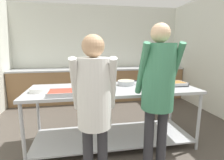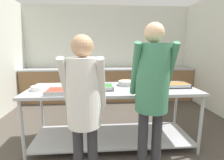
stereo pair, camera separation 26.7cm
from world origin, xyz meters
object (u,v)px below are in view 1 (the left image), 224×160
serving_tray_vegetables (171,84)px  water_bottle (160,62)px  sauce_pan (126,83)px  plate_stack (38,90)px  guest_serving_right (158,85)px  serving_tray_roast (63,93)px  broccoli_bowl (143,81)px  serving_tray_greens (97,88)px  guest_serving_left (94,100)px

serving_tray_vegetables → water_bottle: bearing=68.6°
sauce_pan → serving_tray_vegetables: 0.71m
plate_stack → guest_serving_right: (1.41, -0.64, 0.16)m
serving_tray_roast → broccoli_bowl: bearing=23.6°
serving_tray_greens → guest_serving_left: (-0.11, -0.81, 0.08)m
guest_serving_left → sauce_pan: bearing=60.5°
plate_stack → water_bottle: size_ratio=0.79×
sauce_pan → guest_serving_left: (-0.59, -1.04, 0.06)m
guest_serving_left → broccoli_bowl: bearing=51.8°
plate_stack → water_bottle: water_bottle is taller
guest_serving_right → water_bottle: guest_serving_right is taller
serving_tray_roast → serving_tray_vegetables: (1.63, 0.26, 0.00)m
serving_tray_roast → serving_tray_vegetables: same height
serving_tray_greens → serving_tray_vegetables: bearing=3.4°
serving_tray_vegetables → water_bottle: (0.91, 2.32, 0.13)m
serving_tray_greens → sauce_pan: 0.54m
serving_tray_vegetables → plate_stack: bearing=-178.2°
serving_tray_greens → guest_serving_right: (0.62, -0.64, 0.16)m
guest_serving_right → serving_tray_roast: bearing=157.6°
serving_tray_roast → water_bottle: bearing=45.5°
guest_serving_left → serving_tray_vegetables: bearing=34.6°
serving_tray_greens → broccoli_bowl: 0.89m
broccoli_bowl → plate_stack: bearing=-167.6°
sauce_pan → plate_stack: bearing=-170.0°
serving_tray_greens → guest_serving_left: guest_serving_left is taller
broccoli_bowl → water_bottle: (1.26, 2.02, 0.12)m
serving_tray_greens → water_bottle: bearing=49.0°
sauce_pan → broccoli_bowl: broccoli_bowl is taller
serving_tray_roast → sauce_pan: sauce_pan is taller
serving_tray_greens → plate_stack: bearing=179.5°
serving_tray_vegetables → serving_tray_greens: bearing=-176.6°
guest_serving_left → serving_tray_greens: bearing=82.5°
plate_stack → serving_tray_greens: bearing=-0.5°
serving_tray_greens → sauce_pan: bearing=25.6°
sauce_pan → serving_tray_vegetables: bearing=-13.4°
plate_stack → serving_tray_greens: size_ratio=0.49×
broccoli_bowl → guest_serving_left: bearing=-128.2°
water_bottle → sauce_pan: bearing=-126.5°
plate_stack → serving_tray_roast: plate_stack is taller
serving_tray_greens → serving_tray_vegetables: same height
water_bottle → plate_stack: bearing=-140.4°
sauce_pan → serving_tray_roast: bearing=-155.7°
sauce_pan → water_bottle: water_bottle is taller
serving_tray_roast → serving_tray_greens: (0.46, 0.19, 0.00)m
serving_tray_greens → guest_serving_right: 0.90m
serving_tray_roast → plate_stack: bearing=149.0°
sauce_pan → guest_serving_right: 0.89m
sauce_pan → guest_serving_right: guest_serving_right is taller
serving_tray_greens → guest_serving_right: guest_serving_right is taller
guest_serving_right → guest_serving_left: bearing=-166.6°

